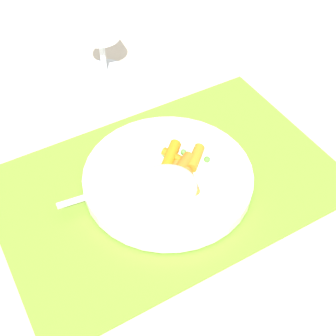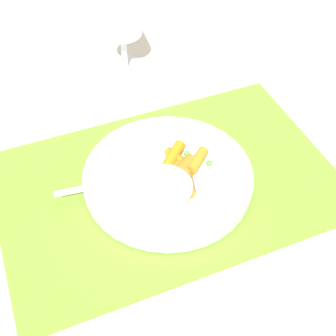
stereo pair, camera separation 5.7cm
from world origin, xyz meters
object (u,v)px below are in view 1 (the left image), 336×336
(carrot_portion, at_px, (181,165))
(fork, at_px, (144,179))
(rice_mound, at_px, (164,189))
(plate, at_px, (168,177))
(wine_glass, at_px, (99,20))

(carrot_portion, xyz_separation_m, fork, (-0.06, 0.01, -0.00))
(rice_mound, relative_size, fork, 0.45)
(plate, relative_size, wine_glass, 1.59)
(plate, relative_size, rice_mound, 2.62)
(plate, height_order, rice_mound, rice_mound)
(plate, distance_m, rice_mound, 0.05)
(plate, relative_size, carrot_portion, 2.38)
(carrot_portion, relative_size, fork, 0.50)
(rice_mound, bearing_deg, fork, 102.44)
(plate, bearing_deg, carrot_portion, -6.33)
(rice_mound, height_order, fork, rice_mound)
(plate, height_order, fork, fork)
(fork, height_order, wine_glass, wine_glass)
(carrot_portion, bearing_deg, wine_glass, 87.19)
(plate, distance_m, fork, 0.04)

